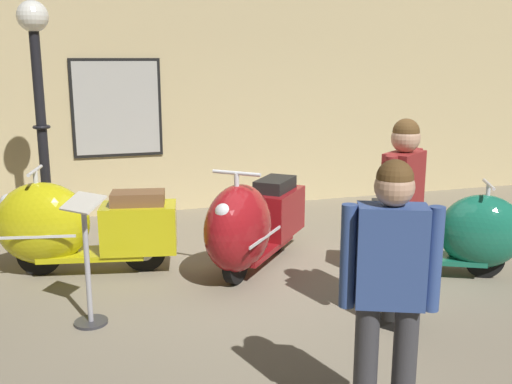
{
  "coord_description": "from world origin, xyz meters",
  "views": [
    {
      "loc": [
        -2.0,
        -4.95,
        2.18
      ],
      "look_at": [
        -0.22,
        0.82,
        0.8
      ],
      "focal_mm": 41.35,
      "sensor_mm": 36.0,
      "label": 1
    }
  ],
  "objects_px": {
    "lamppost": "(40,102)",
    "visitor_1": "(389,282)",
    "scooter_2": "(454,233)",
    "info_stanchion": "(88,272)",
    "visitor_0": "(402,209)",
    "scooter_0": "(73,226)",
    "scooter_1": "(251,224)"
  },
  "relations": [
    {
      "from": "lamppost",
      "to": "scooter_2",
      "type": "bearing_deg",
      "value": -27.35
    },
    {
      "from": "scooter_0",
      "to": "lamppost",
      "type": "relative_size",
      "value": 0.67
    },
    {
      "from": "lamppost",
      "to": "visitor_0",
      "type": "bearing_deg",
      "value": -45.44
    },
    {
      "from": "scooter_2",
      "to": "visitor_1",
      "type": "distance_m",
      "value": 2.95
    },
    {
      "from": "scooter_2",
      "to": "lamppost",
      "type": "bearing_deg",
      "value": 178.91
    },
    {
      "from": "visitor_1",
      "to": "scooter_2",
      "type": "bearing_deg",
      "value": -19.75
    },
    {
      "from": "visitor_0",
      "to": "visitor_1",
      "type": "distance_m",
      "value": 1.55
    },
    {
      "from": "lamppost",
      "to": "visitor_1",
      "type": "height_order",
      "value": "lamppost"
    },
    {
      "from": "visitor_0",
      "to": "info_stanchion",
      "type": "bearing_deg",
      "value": 37.56
    },
    {
      "from": "scooter_1",
      "to": "info_stanchion",
      "type": "relative_size",
      "value": 1.57
    },
    {
      "from": "scooter_2",
      "to": "scooter_0",
      "type": "bearing_deg",
      "value": -171.82
    },
    {
      "from": "scooter_1",
      "to": "scooter_2",
      "type": "distance_m",
      "value": 2.07
    },
    {
      "from": "scooter_2",
      "to": "info_stanchion",
      "type": "bearing_deg",
      "value": -152.44
    },
    {
      "from": "lamppost",
      "to": "visitor_1",
      "type": "relative_size",
      "value": 1.68
    },
    {
      "from": "scooter_2",
      "to": "lamppost",
      "type": "distance_m",
      "value": 4.63
    },
    {
      "from": "info_stanchion",
      "to": "lamppost",
      "type": "bearing_deg",
      "value": 100.0
    },
    {
      "from": "lamppost",
      "to": "visitor_1",
      "type": "distance_m",
      "value": 4.68
    },
    {
      "from": "scooter_1",
      "to": "visitor_1",
      "type": "distance_m",
      "value": 2.88
    },
    {
      "from": "lamppost",
      "to": "visitor_1",
      "type": "xyz_separation_m",
      "value": [
        1.98,
        -4.17,
        -0.75
      ]
    },
    {
      "from": "scooter_1",
      "to": "lamppost",
      "type": "height_order",
      "value": "lamppost"
    },
    {
      "from": "lamppost",
      "to": "visitor_0",
      "type": "height_order",
      "value": "lamppost"
    },
    {
      "from": "lamppost",
      "to": "visitor_0",
      "type": "distance_m",
      "value": 4.1
    },
    {
      "from": "scooter_0",
      "to": "visitor_1",
      "type": "bearing_deg",
      "value": 128.25
    },
    {
      "from": "visitor_0",
      "to": "visitor_1",
      "type": "bearing_deg",
      "value": 111.32
    },
    {
      "from": "scooter_1",
      "to": "visitor_1",
      "type": "height_order",
      "value": "visitor_1"
    },
    {
      "from": "scooter_1",
      "to": "lamppost",
      "type": "bearing_deg",
      "value": -82.89
    },
    {
      "from": "visitor_0",
      "to": "info_stanchion",
      "type": "xyz_separation_m",
      "value": [
        -2.46,
        0.75,
        -0.54
      ]
    },
    {
      "from": "scooter_0",
      "to": "lamppost",
      "type": "height_order",
      "value": "lamppost"
    },
    {
      "from": "scooter_0",
      "to": "lamppost",
      "type": "xyz_separation_m",
      "value": [
        -0.26,
        0.84,
        1.2
      ]
    },
    {
      "from": "scooter_1",
      "to": "scooter_2",
      "type": "xyz_separation_m",
      "value": [
        1.94,
        -0.72,
        -0.07
      ]
    },
    {
      "from": "scooter_0",
      "to": "visitor_0",
      "type": "height_order",
      "value": "visitor_0"
    },
    {
      "from": "scooter_1",
      "to": "scooter_0",
      "type": "bearing_deg",
      "value": -65.07
    }
  ]
}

